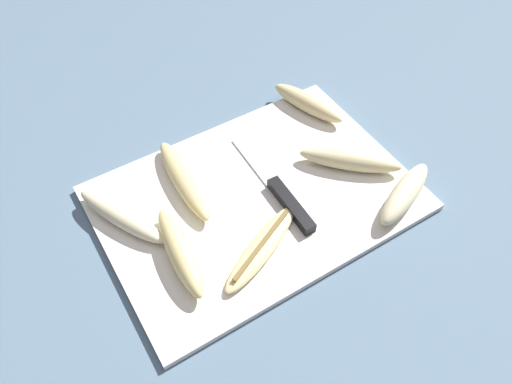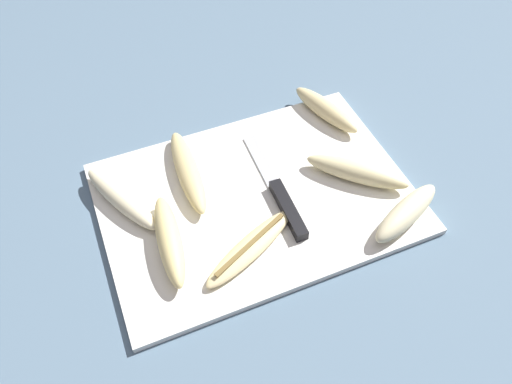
{
  "view_description": "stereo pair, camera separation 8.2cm",
  "coord_description": "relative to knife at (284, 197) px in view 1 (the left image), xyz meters",
  "views": [
    {
      "loc": [
        -0.27,
        -0.43,
        0.66
      ],
      "look_at": [
        0.0,
        0.0,
        0.02
      ],
      "focal_mm": 35.0,
      "sensor_mm": 36.0,
      "label": 1
    },
    {
      "loc": [
        -0.2,
        -0.47,
        0.66
      ],
      "look_at": [
        0.0,
        0.0,
        0.02
      ],
      "focal_mm": 35.0,
      "sensor_mm": 36.0,
      "label": 2
    }
  ],
  "objects": [
    {
      "name": "banana_pale_long",
      "position": [
        0.16,
        -0.1,
        0.01
      ],
      "size": [
        0.15,
        0.09,
        0.04
      ],
      "rotation": [
        0.0,
        0.0,
        5.1
      ],
      "color": "beige",
      "rests_on": "cutting_board"
    },
    {
      "name": "banana_ripe_center",
      "position": [
        -0.08,
        -0.06,
        0.0
      ],
      "size": [
        0.18,
        0.11,
        0.02
      ],
      "rotation": [
        0.0,
        0.0,
        2.01
      ],
      "color": "beige",
      "rests_on": "cutting_board"
    },
    {
      "name": "cutting_board",
      "position": [
        -0.03,
        0.03,
        -0.01
      ],
      "size": [
        0.5,
        0.36,
        0.01
      ],
      "color": "white",
      "rests_on": "ground_plane"
    },
    {
      "name": "banana_soft_right",
      "position": [
        0.14,
        0.0,
        0.01
      ],
      "size": [
        0.15,
        0.15,
        0.03
      ],
      "rotation": [
        0.0,
        0.0,
        3.96
      ],
      "color": "beige",
      "rests_on": "cutting_board"
    },
    {
      "name": "banana_bright_far",
      "position": [
        -0.24,
        0.1,
        0.01
      ],
      "size": [
        0.1,
        0.17,
        0.03
      ],
      "rotation": [
        0.0,
        0.0,
        3.57
      ],
      "color": "beige",
      "rests_on": "cutting_board"
    },
    {
      "name": "banana_mellow_near",
      "position": [
        0.16,
        0.16,
        0.01
      ],
      "size": [
        0.08,
        0.16,
        0.03
      ],
      "rotation": [
        0.0,
        0.0,
        3.46
      ],
      "color": "beige",
      "rests_on": "cutting_board"
    },
    {
      "name": "knife",
      "position": [
        0.0,
        0.0,
        0.0
      ],
      "size": [
        0.03,
        0.24,
        0.02
      ],
      "rotation": [
        0.0,
        0.0,
        -0.03
      ],
      "color": "black",
      "rests_on": "cutting_board"
    },
    {
      "name": "banana_golden_short",
      "position": [
        -0.19,
        -0.01,
        0.01
      ],
      "size": [
        0.05,
        0.17,
        0.04
      ],
      "rotation": [
        0.0,
        0.0,
        6.17
      ],
      "color": "#EDD689",
      "rests_on": "cutting_board"
    },
    {
      "name": "banana_spotted_left",
      "position": [
        -0.13,
        0.11,
        0.01
      ],
      "size": [
        0.05,
        0.19,
        0.03
      ],
      "rotation": [
        0.0,
        0.0,
        3.08
      ],
      "color": "#DBC684",
      "rests_on": "cutting_board"
    },
    {
      "name": "ground_plane",
      "position": [
        -0.03,
        0.03,
        -0.02
      ],
      "size": [
        4.0,
        4.0,
        0.0
      ],
      "primitive_type": "plane",
      "color": "slate"
    }
  ]
}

